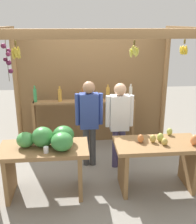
# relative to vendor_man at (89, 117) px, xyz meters

# --- Properties ---
(ground_plane) EXTENTS (12.00, 12.00, 0.00)m
(ground_plane) POSITION_rel_vendor_man_xyz_m (0.13, -0.01, -0.93)
(ground_plane) COLOR gray
(ground_plane) RESTS_ON ground
(market_stall) EXTENTS (3.22, 2.24, 2.42)m
(market_stall) POSITION_rel_vendor_man_xyz_m (0.13, 0.49, 0.49)
(market_stall) COLOR olive
(market_stall) RESTS_ON ground
(fruit_counter_left) EXTENTS (1.30, 0.67, 1.07)m
(fruit_counter_left) POSITION_rel_vendor_man_xyz_m (-0.66, -0.80, -0.20)
(fruit_counter_left) COLOR olive
(fruit_counter_left) RESTS_ON ground
(fruit_counter_right) EXTENTS (1.30, 0.65, 0.93)m
(fruit_counter_right) POSITION_rel_vendor_man_xyz_m (1.00, -0.81, -0.36)
(fruit_counter_right) COLOR olive
(fruit_counter_right) RESTS_ON ground
(bottle_shelf_unit) EXTENTS (2.06, 0.22, 1.32)m
(bottle_shelf_unit) POSITION_rel_vendor_man_xyz_m (-0.05, 0.79, -0.14)
(bottle_shelf_unit) COLOR olive
(bottle_shelf_unit) RESTS_ON ground
(vendor_man) EXTENTS (0.48, 0.21, 1.56)m
(vendor_man) POSITION_rel_vendor_man_xyz_m (0.00, 0.00, 0.00)
(vendor_man) COLOR #3E4042
(vendor_man) RESTS_ON ground
(vendor_woman) EXTENTS (0.48, 0.21, 1.54)m
(vendor_woman) POSITION_rel_vendor_man_xyz_m (0.51, -0.11, -0.01)
(vendor_woman) COLOR #423A60
(vendor_woman) RESTS_ON ground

